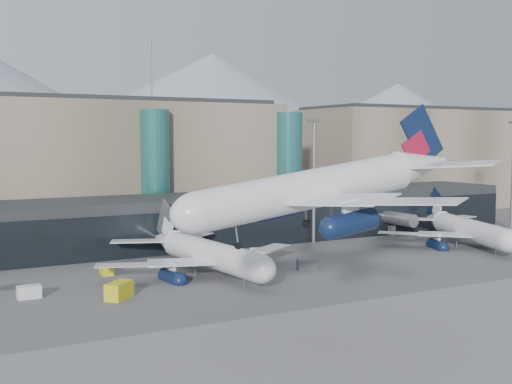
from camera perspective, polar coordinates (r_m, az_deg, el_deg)
ground at (r=78.66m, az=6.38°, el=-11.21°), size 900.00×900.00×0.00m
runway_strip at (r=67.49m, az=13.92°, el=-14.04°), size 400.00×40.00×0.04m
runway_markings at (r=67.48m, az=13.92°, el=-14.02°), size 128.00×1.00×0.02m
concourse at (r=128.33m, az=-8.55°, el=-2.72°), size 170.00×27.00×10.00m
terminal_main at (r=153.11m, az=-21.65°, el=2.14°), size 130.00×30.00×31.00m
terminal_east at (r=205.61m, az=13.79°, el=2.93°), size 70.00×30.00×31.00m
teal_towers at (r=139.04m, az=-16.72°, el=1.45°), size 116.40×19.40×46.00m
mountain_ridge at (r=446.50m, az=-21.08°, el=7.58°), size 910.00×400.00×110.00m
lightmast_mid at (r=132.37m, az=5.18°, el=1.65°), size 3.00×1.20×25.60m
hero_jet at (r=65.87m, az=7.00°, el=1.45°), size 33.50×34.81×11.20m
jet_parked_mid at (r=104.41m, az=-4.93°, el=-4.63°), size 37.48×37.11×12.12m
jet_parked_right at (r=137.27m, az=17.90°, el=-2.56°), size 35.89×38.08×12.24m
veh_a at (r=93.15m, az=-19.52°, el=-8.38°), size 3.09×1.76×1.73m
veh_b at (r=105.18m, az=-13.14°, el=-6.76°), size 1.81×2.84×1.61m
veh_c at (r=106.36m, az=4.54°, el=-6.48°), size 3.49×2.52×1.75m
veh_g at (r=118.99m, az=0.07°, el=-5.35°), size 2.73×2.50×1.38m
veh_h at (r=89.48m, az=-12.07°, el=-8.55°), size 4.57×4.47×2.31m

